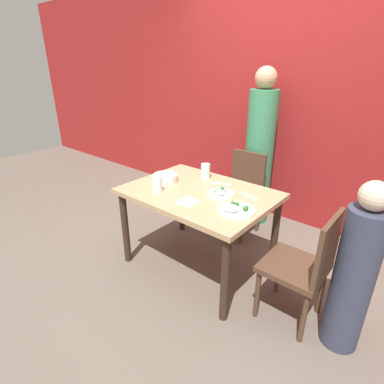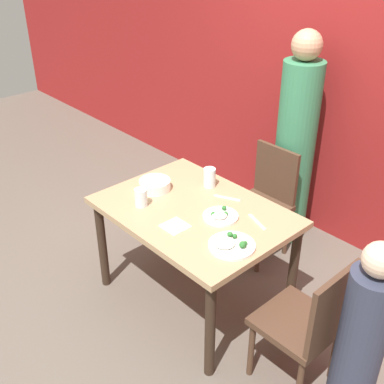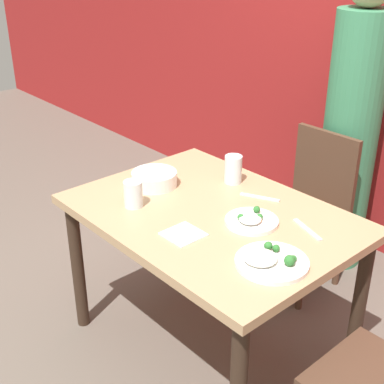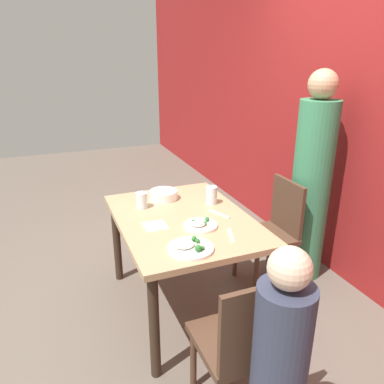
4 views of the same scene
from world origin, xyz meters
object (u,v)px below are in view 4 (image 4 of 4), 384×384
chair_adult_spot (273,229)px  chair_child_spot (243,342)px  person_child (278,377)px  bowl_curry (163,195)px  person_adult (311,186)px  plate_rice_adult (200,225)px  glass_water_tall (142,200)px

chair_adult_spot → chair_child_spot: size_ratio=1.00×
person_child → bowl_curry: bearing=179.4°
person_child → chair_adult_spot: bearing=147.5°
person_adult → bowl_curry: size_ratio=7.90×
chair_child_spot → person_child: (0.29, -0.00, 0.06)m
person_child → plate_rice_adult: (-1.04, 0.09, 0.21)m
chair_adult_spot → glass_water_tall: (-0.21, -0.99, 0.32)m
chair_adult_spot → plate_rice_adult: size_ratio=3.92×
chair_adult_spot → bowl_curry: chair_adult_spot is taller
chair_adult_spot → chair_child_spot: bearing=-39.5°
chair_adult_spot → plate_rice_adult: 0.81m
chair_child_spot → person_adult: size_ratio=0.51×
plate_rice_adult → glass_water_tall: 0.52m
chair_child_spot → glass_water_tall: chair_child_spot is taller
chair_adult_spot → chair_child_spot: same height
bowl_curry → glass_water_tall: 0.22m
person_child → chair_child_spot: bearing=180.0°
chair_adult_spot → glass_water_tall: 1.06m
plate_rice_adult → chair_child_spot: bearing=-6.7°
person_adult → bowl_curry: person_adult is taller
person_adult → chair_adult_spot: bearing=-90.0°
chair_child_spot → glass_water_tall: bearing=-81.6°
chair_adult_spot → person_child: bearing=-32.5°
person_adult → chair_child_spot: bearing=-49.1°
bowl_curry → plate_rice_adult: bearing=7.3°
person_child → glass_water_tall: (-1.48, -0.18, 0.25)m
bowl_curry → plate_rice_adult: bowl_curry is taller
bowl_curry → glass_water_tall: bearing=-61.7°
chair_child_spot → plate_rice_adult: bearing=-96.7°
plate_rice_adult → glass_water_tall: glass_water_tall is taller
bowl_curry → plate_rice_adult: 0.55m
person_adult → person_child: (1.27, -1.13, -0.26)m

